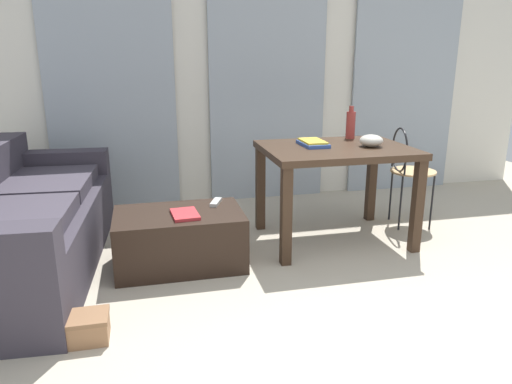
# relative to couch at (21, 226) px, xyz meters

# --- Properties ---
(ground_plane) EXTENTS (7.30, 7.30, 0.00)m
(ground_plane) POSITION_rel_couch_xyz_m (2.05, -0.50, -0.32)
(ground_plane) COLOR #B2A893
(wall_back) EXTENTS (5.76, 0.10, 2.45)m
(wall_back) POSITION_rel_couch_xyz_m (2.05, 1.42, 0.91)
(wall_back) COLOR silver
(wall_back) RESTS_ON ground
(curtains) EXTENTS (4.10, 0.03, 2.19)m
(curtains) POSITION_rel_couch_xyz_m (2.05, 1.34, 0.77)
(curtains) COLOR #99A3AD
(curtains) RESTS_ON ground
(couch) EXTENTS (0.98, 2.14, 0.79)m
(couch) POSITION_rel_couch_xyz_m (0.00, 0.00, 0.00)
(couch) COLOR #38333D
(couch) RESTS_ON ground
(coffee_table) EXTENTS (0.87, 0.56, 0.38)m
(coffee_table) POSITION_rel_couch_xyz_m (1.03, -0.14, -0.13)
(coffee_table) COLOR black
(coffee_table) RESTS_ON ground
(craft_table) EXTENTS (1.10, 0.84, 0.75)m
(craft_table) POSITION_rel_couch_xyz_m (2.25, 0.06, 0.32)
(craft_table) COLOR #382619
(craft_table) RESTS_ON ground
(wire_chair) EXTENTS (0.38, 0.40, 0.84)m
(wire_chair) POSITION_rel_couch_xyz_m (2.97, 0.24, 0.22)
(wire_chair) COLOR tan
(wire_chair) RESTS_ON ground
(bottle_near) EXTENTS (0.08, 0.08, 0.27)m
(bottle_near) POSITION_rel_couch_xyz_m (2.50, 0.38, 0.55)
(bottle_near) COLOR #99332D
(bottle_near) RESTS_ON craft_table
(bowl) EXTENTS (0.18, 0.18, 0.09)m
(bowl) POSITION_rel_couch_xyz_m (2.50, -0.00, 0.48)
(bowl) COLOR beige
(bowl) RESTS_ON craft_table
(book_stack) EXTENTS (0.18, 0.29, 0.04)m
(book_stack) POSITION_rel_couch_xyz_m (2.09, 0.14, 0.45)
(book_stack) COLOR #33519E
(book_stack) RESTS_ON craft_table
(tv_remote_primary) EXTENTS (0.11, 0.18, 0.02)m
(tv_remote_primary) POSITION_rel_couch_xyz_m (1.31, -0.00, 0.08)
(tv_remote_primary) COLOR #B7B7B2
(tv_remote_primary) RESTS_ON coffee_table
(magazine) EXTENTS (0.19, 0.26, 0.02)m
(magazine) POSITION_rel_couch_xyz_m (1.07, -0.22, 0.07)
(magazine) COLOR red
(magazine) RESTS_ON coffee_table
(shoebox) EXTENTS (0.31, 0.19, 0.14)m
(shoebox) POSITION_rel_couch_xyz_m (0.45, -0.97, -0.25)
(shoebox) COLOR #996B47
(shoebox) RESTS_ON ground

